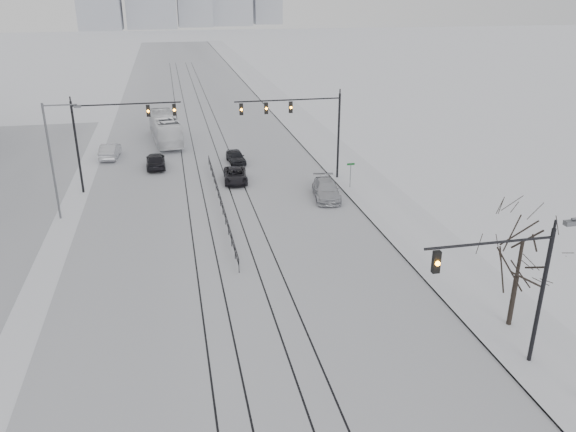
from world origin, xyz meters
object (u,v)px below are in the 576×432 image
object	(u,v)px
sedan_sb_outer	(110,151)
traffic_mast_near	(512,282)
sedan_nb_far	(236,157)
box_truck	(165,128)
sedan_sb_inner	(156,160)
sedan_nb_right	(326,190)
bare_tree	(521,250)
sedan_nb_front	(235,175)

from	to	relation	value
sedan_sb_outer	traffic_mast_near	bearing A→B (deg)	121.82
sedan_nb_far	box_truck	distance (m)	12.54
sedan_sb_inner	box_truck	bearing A→B (deg)	-97.17
sedan_nb_right	bare_tree	bearing A→B (deg)	-70.77
traffic_mast_near	sedan_sb_outer	world-z (taller)	traffic_mast_near
sedan_nb_right	sedan_nb_far	world-z (taller)	sedan_nb_right
sedan_sb_outer	sedan_nb_right	size ratio (longest dim) A/B	0.92
sedan_nb_right	sedan_nb_far	xyz separation A→B (m)	(-6.27, 12.04, -0.08)
sedan_sb_inner	traffic_mast_near	bearing A→B (deg)	112.81
sedan_nb_front	sedan_nb_right	size ratio (longest dim) A/B	0.88
sedan_nb_front	sedan_nb_right	distance (m)	9.24
sedan_sb_inner	box_truck	xyz separation A→B (m)	(1.10, 10.46, 0.81)
sedan_nb_front	sedan_sb_inner	bearing A→B (deg)	144.51
traffic_mast_near	bare_tree	world-z (taller)	traffic_mast_near
bare_tree	sedan_nb_right	size ratio (longest dim) A/B	1.19
sedan_sb_inner	box_truck	world-z (taller)	box_truck
sedan_nb_right	box_truck	xyz separation A→B (m)	(-13.22, 22.43, 0.84)
sedan_sb_outer	sedan_nb_right	bearing A→B (deg)	143.69
traffic_mast_near	sedan_nb_far	bearing A→B (deg)	102.48
sedan_sb_inner	sedan_nb_far	xyz separation A→B (m)	(8.04, 0.06, -0.12)
traffic_mast_near	sedan_nb_far	xyz separation A→B (m)	(-8.00, 36.14, -3.90)
sedan_nb_far	box_truck	world-z (taller)	box_truck
traffic_mast_near	sedan_sb_inner	world-z (taller)	traffic_mast_near
sedan_nb_front	box_truck	world-z (taller)	box_truck
sedan_nb_right	sedan_nb_front	bearing A→B (deg)	147.97
sedan_nb_front	sedan_nb_far	bearing A→B (deg)	86.76
bare_tree	sedan_nb_far	distance (m)	34.94
bare_tree	sedan_nb_far	xyz separation A→B (m)	(-10.41, 33.14, -3.82)
traffic_mast_near	box_truck	bearing A→B (deg)	107.80
bare_tree	sedan_sb_outer	size ratio (longest dim) A/B	1.29
sedan_sb_outer	box_truck	size ratio (longest dim) A/B	0.42
sedan_sb_inner	box_truck	distance (m)	10.55
sedan_nb_right	sedan_sb_outer	bearing A→B (deg)	147.06
sedan_sb_inner	sedan_nb_front	xyz separation A→B (m)	(7.26, -6.01, -0.15)
traffic_mast_near	box_truck	distance (m)	48.97
sedan_sb_inner	sedan_nb_right	bearing A→B (deg)	138.93
traffic_mast_near	sedan_sb_inner	xyz separation A→B (m)	(-16.04, 36.08, -3.78)
bare_tree	sedan_nb_front	xyz separation A→B (m)	(-11.20, 27.06, -3.86)
traffic_mast_near	sedan_nb_right	distance (m)	24.47
sedan_nb_right	box_truck	bearing A→B (deg)	128.65
bare_tree	sedan_sb_outer	world-z (taller)	bare_tree
sedan_nb_right	traffic_mast_near	bearing A→B (deg)	-77.77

